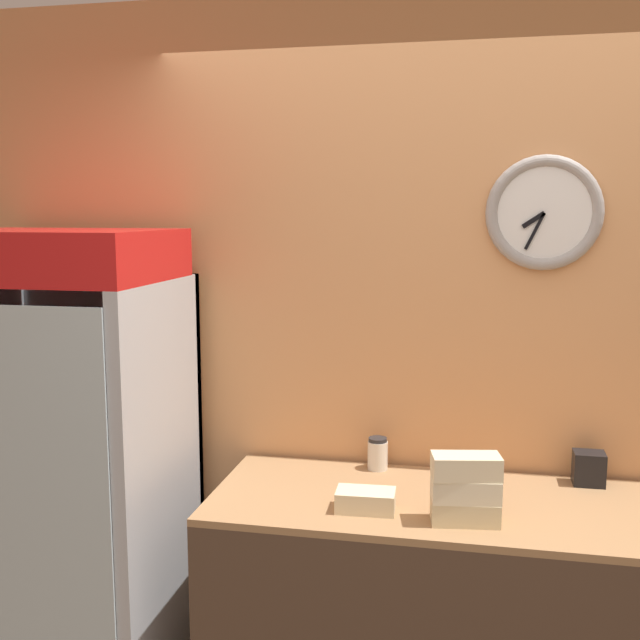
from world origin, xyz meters
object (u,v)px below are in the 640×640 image
sandwich_stack_top (466,466)px  napkin_dispenser (589,468)px  sandwich_stack_middle (465,489)px  sandwich_stack_bottom (465,511)px  beverage_cooler (75,448)px  condiment_jar (378,454)px  sandwich_flat_left (366,500)px

sandwich_stack_top → napkin_dispenser: 0.63m
sandwich_stack_middle → sandwich_stack_top: size_ratio=0.99×
sandwich_stack_bottom → beverage_cooler: bearing=172.3°
beverage_cooler → napkin_dispenser: size_ratio=15.24×
beverage_cooler → sandwich_stack_top: size_ratio=7.99×
napkin_dispenser → sandwich_stack_top: bearing=-135.0°
beverage_cooler → sandwich_stack_top: 1.48m
beverage_cooler → sandwich_stack_middle: bearing=-7.7°
sandwich_stack_bottom → condiment_jar: size_ratio=1.82×
beverage_cooler → napkin_dispenser: bearing=7.1°
sandwich_stack_bottom → sandwich_stack_middle: size_ratio=0.99×
sandwich_stack_bottom → sandwich_flat_left: bearing=173.9°
sandwich_flat_left → condiment_jar: (-0.01, 0.41, 0.03)m
sandwich_stack_top → beverage_cooler: bearing=172.3°
beverage_cooler → sandwich_stack_bottom: size_ratio=8.12×
condiment_jar → napkin_dispenser: condiment_jar is taller
condiment_jar → napkin_dispenser: bearing=-0.5°
sandwich_flat_left → napkin_dispenser: 0.86m
sandwich_stack_top → sandwich_flat_left: 0.36m
sandwich_stack_bottom → condiment_jar: condiment_jar is taller
sandwich_flat_left → beverage_cooler: bearing=171.9°
sandwich_flat_left → napkin_dispenser: (0.76, 0.40, 0.03)m
sandwich_stack_middle → condiment_jar: size_ratio=1.83×
sandwich_stack_middle → sandwich_flat_left: 0.33m
sandwich_flat_left → sandwich_stack_middle: bearing=-6.1°
sandwich_stack_middle → napkin_dispenser: bearing=45.0°
sandwich_stack_bottom → sandwich_stack_top: size_ratio=0.98×
sandwich_stack_bottom → sandwich_stack_middle: sandwich_stack_middle is taller
sandwich_stack_middle → napkin_dispenser: sandwich_stack_middle is taller
beverage_cooler → condiment_jar: (1.13, 0.24, -0.03)m
sandwich_stack_middle → sandwich_flat_left: size_ratio=1.14×
sandwich_stack_top → condiment_jar: (-0.33, 0.44, -0.12)m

